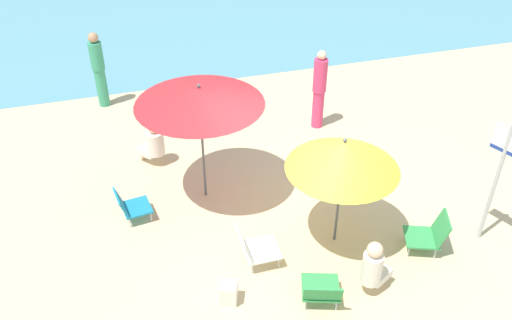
{
  "coord_description": "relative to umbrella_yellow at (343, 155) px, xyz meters",
  "views": [
    {
      "loc": [
        -2.63,
        -6.23,
        5.92
      ],
      "look_at": [
        -0.52,
        0.96,
        0.7
      ],
      "focal_mm": 38.43,
      "sensor_mm": 36.0,
      "label": 1
    }
  ],
  "objects": [
    {
      "name": "person_b",
      "position": [
        -3.17,
        5.43,
        -0.72
      ],
      "size": [
        0.28,
        0.28,
        1.68
      ],
      "rotation": [
        0.0,
        0.0,
        0.17
      ],
      "color": "#389970",
      "rests_on": "ground_plane"
    },
    {
      "name": "person_d",
      "position": [
        0.08,
        -1.1,
        -1.14
      ],
      "size": [
        0.53,
        0.44,
        0.92
      ],
      "rotation": [
        0.0,
        0.0,
        0.5
      ],
      "color": "silver",
      "rests_on": "ground_plane"
    },
    {
      "name": "beach_chair_a",
      "position": [
        -0.7,
        -1.15,
        -1.31
      ],
      "size": [
        0.67,
        0.72,
        0.55
      ],
      "rotation": [
        0.0,
        0.0,
        1.25
      ],
      "color": "#33934C",
      "rests_on": "ground_plane"
    },
    {
      "name": "person_a",
      "position": [
        -2.4,
        2.89,
        -1.16
      ],
      "size": [
        0.53,
        0.55,
        0.87
      ],
      "rotation": [
        0.0,
        0.0,
        2.28
      ],
      "color": "silver",
      "rests_on": "ground_plane"
    },
    {
      "name": "umbrella_yellow",
      "position": [
        0.0,
        0.0,
        0.0
      ],
      "size": [
        1.64,
        1.64,
        1.87
      ],
      "color": "#4C4C51",
      "rests_on": "ground_plane"
    },
    {
      "name": "beach_chair_b",
      "position": [
        1.27,
        -0.6,
        -1.27
      ],
      "size": [
        0.72,
        0.67,
        0.64
      ],
      "rotation": [
        0.0,
        0.0,
        2.77
      ],
      "color": "#33934C",
      "rests_on": "ground_plane"
    },
    {
      "name": "warning_sign",
      "position": [
        2.2,
        -0.59,
        -0.25
      ],
      "size": [
        0.2,
        0.44,
        2.05
      ],
      "rotation": [
        0.0,
        0.0,
        0.39
      ],
      "color": "#ADADB2",
      "rests_on": "ground_plane"
    },
    {
      "name": "person_c",
      "position": [
        1.0,
        3.27,
        -0.74
      ],
      "size": [
        0.27,
        0.27,
        1.67
      ],
      "rotation": [
        0.0,
        0.0,
        2.39
      ],
      "color": "#DB3866",
      "rests_on": "ground_plane"
    },
    {
      "name": "beach_bag",
      "position": [
        -1.89,
        -0.74,
        -1.43
      ],
      "size": [
        0.3,
        0.29,
        0.33
      ],
      "primitive_type": "cube",
      "rotation": [
        0.0,
        0.0,
        1.2
      ],
      "color": "silver",
      "rests_on": "ground_plane"
    },
    {
      "name": "beach_chair_c",
      "position": [
        -1.35,
        -0.12,
        -1.28
      ],
      "size": [
        0.6,
        0.53,
        0.63
      ],
      "rotation": [
        0.0,
        0.0,
        -0.0
      ],
      "color": "white",
      "rests_on": "ground_plane"
    },
    {
      "name": "umbrella_red",
      "position": [
        -1.7,
        1.67,
        0.34
      ],
      "size": [
        2.04,
        2.04,
        2.14
      ],
      "color": "#4C4C51",
      "rests_on": "ground_plane"
    },
    {
      "name": "beach_chair_d",
      "position": [
        -2.99,
        1.38,
        -1.31
      ],
      "size": [
        0.58,
        0.53,
        0.55
      ],
      "rotation": [
        0.0,
        0.0,
        0.14
      ],
      "color": "teal",
      "rests_on": "ground_plane"
    },
    {
      "name": "ground_plane",
      "position": [
        -0.33,
        0.5,
        -1.59
      ],
      "size": [
        40.0,
        40.0,
        0.0
      ],
      "primitive_type": "plane",
      "color": "#D3BC8C"
    },
    {
      "name": "swim_ring",
      "position": [
        0.43,
        1.22,
        -1.54
      ],
      "size": [
        0.52,
        0.52,
        0.11
      ],
      "primitive_type": "torus",
      "color": "yellow",
      "rests_on": "ground_plane"
    }
  ]
}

